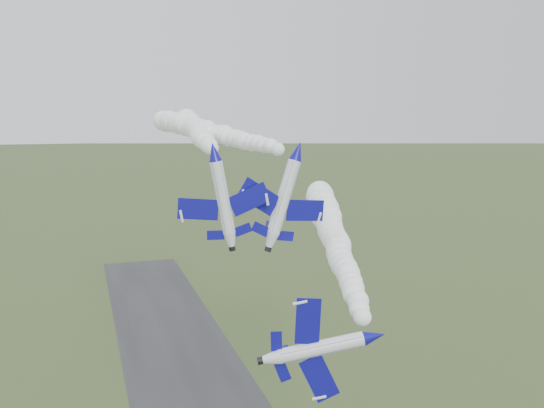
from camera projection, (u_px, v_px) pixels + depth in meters
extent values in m
cylinder|color=white|center=(374.00, 336.00, 54.67)|extent=(3.54, 7.89, 1.63)
cone|color=#0F0E83|center=(387.00, 358.00, 49.85)|extent=(2.09, 2.37, 1.63)
cone|color=white|center=(364.00, 319.00, 59.30)|extent=(1.99, 2.02, 1.63)
cylinder|color=black|center=(362.00, 316.00, 60.21)|extent=(0.94, 0.74, 0.82)
ellipsoid|color=black|center=(385.00, 343.00, 52.71)|extent=(1.72, 2.84, 1.08)
cube|color=#0F0E83|center=(366.00, 305.00, 54.95)|extent=(1.49, 2.38, 4.18)
cube|color=#0F0E83|center=(376.00, 362.00, 55.83)|extent=(1.49, 2.38, 4.18)
cube|color=#0F0E83|center=(363.00, 307.00, 58.25)|extent=(0.70, 1.09, 1.82)
cube|color=#0F0E83|center=(368.00, 336.00, 58.72)|extent=(0.70, 1.09, 1.82)
cube|color=#0F0E83|center=(378.00, 320.00, 58.29)|extent=(2.32, 1.93, 0.51)
cylinder|color=white|center=(214.00, 152.00, 70.72)|extent=(3.20, 8.85, 1.79)
cone|color=#0F0E83|center=(216.00, 155.00, 65.37)|extent=(2.14, 2.54, 1.79)
cone|color=white|center=(212.00, 149.00, 75.87)|extent=(2.07, 2.13, 1.79)
cylinder|color=black|center=(211.00, 149.00, 76.88)|extent=(1.00, 0.76, 0.91)
ellipsoid|color=black|center=(214.00, 148.00, 68.44)|extent=(1.67, 3.13, 1.19)
cube|color=#0F0E83|center=(188.00, 157.00, 71.20)|extent=(5.05, 3.22, 0.96)
cube|color=#0F0E83|center=(239.00, 148.00, 71.91)|extent=(5.05, 3.22, 0.96)
cube|color=#0F0E83|center=(199.00, 152.00, 74.78)|extent=(2.21, 1.46, 0.46)
cube|color=#0F0E83|center=(225.00, 147.00, 75.15)|extent=(2.21, 1.46, 0.46)
cube|color=#0F0E83|center=(210.00, 139.00, 74.49)|extent=(0.78, 1.71, 2.26)
cylinder|color=white|center=(298.00, 151.00, 74.43)|extent=(3.02, 9.44, 2.09)
cone|color=#0F0E83|center=(320.00, 154.00, 69.13)|extent=(2.33, 2.63, 2.09)
cone|color=white|center=(279.00, 149.00, 79.53)|extent=(2.28, 2.19, 2.09)
cylinder|color=black|center=(276.00, 148.00, 80.53)|extent=(1.12, 0.77, 1.06)
ellipsoid|color=black|center=(308.00, 147.00, 72.26)|extent=(1.71, 3.30, 1.40)
cube|color=#0F0E83|center=(271.00, 144.00, 73.83)|extent=(5.11, 3.13, 1.75)
cube|color=#0F0E83|center=(317.00, 160.00, 76.63)|extent=(5.11, 3.13, 1.75)
cube|color=#0F0E83|center=(270.00, 145.00, 77.88)|extent=(2.24, 1.42, 0.80)
cube|color=#0F0E83|center=(294.00, 153.00, 79.38)|extent=(2.24, 1.42, 0.80)
cube|color=#0F0E83|center=(286.00, 139.00, 78.36)|extent=(1.07, 1.85, 2.35)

